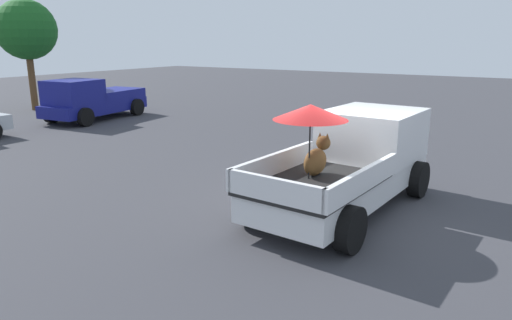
{
  "coord_description": "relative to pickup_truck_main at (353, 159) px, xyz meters",
  "views": [
    {
      "loc": [
        -8.6,
        -3.32,
        3.39
      ],
      "look_at": [
        -1.1,
        1.41,
        1.1
      ],
      "focal_mm": 32.66,
      "sensor_mm": 36.0,
      "label": 1
    }
  ],
  "objects": [
    {
      "name": "ground_plane",
      "position": [
        -0.43,
        0.02,
        -0.98
      ],
      "size": [
        80.0,
        80.0,
        0.0
      ],
      "primitive_type": "plane",
      "color": "#38383D"
    },
    {
      "name": "pickup_truck_main",
      "position": [
        0.0,
        0.0,
        0.0
      ],
      "size": [
        5.17,
        2.54,
        2.27
      ],
      "rotation": [
        0.0,
        0.0,
        -0.07
      ],
      "color": "black",
      "rests_on": "ground"
    },
    {
      "name": "pickup_truck_red",
      "position": [
        4.29,
        13.55,
        -0.11
      ],
      "size": [
        4.98,
        2.63,
        1.8
      ],
      "rotation": [
        0.0,
        0.0,
        3.26
      ],
      "color": "black",
      "rests_on": "ground"
    },
    {
      "name": "tree_by_lot",
      "position": [
        4.69,
        18.4,
        2.87
      ],
      "size": [
        2.85,
        2.85,
        5.31
      ],
      "color": "brown",
      "rests_on": "ground"
    }
  ]
}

